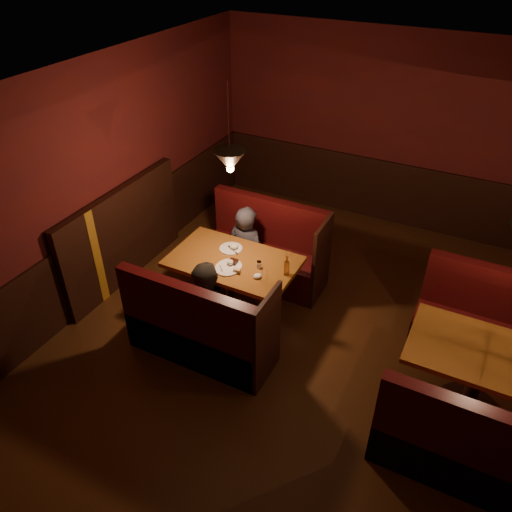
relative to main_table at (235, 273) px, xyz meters
The scene contains 9 objects.
room 1.11m from the main_table, 19.65° to the right, with size 6.02×7.02×2.92m.
main_table is the anchor object (origin of this frame).
main_bench_far 0.89m from the main_table, 88.88° to the left, with size 1.64×0.59×1.12m.
main_bench_near 0.89m from the main_table, 88.88° to the right, with size 1.64×0.59×1.12m.
second_table 2.80m from the main_table, ahead, with size 1.39×0.89×0.78m.
second_bench_far 2.90m from the main_table, 12.44° to the left, with size 1.54×0.57×1.10m.
second_bench_near 3.02m from the main_table, 20.16° to the right, with size 1.54×0.57×1.10m.
diner_a 0.65m from the main_table, 105.14° to the left, with size 0.55×0.36×1.50m, color #2D2D35.
diner_b 0.57m from the main_table, 91.40° to the right, with size 0.68×0.53×1.41m, color #27251F.
Camera 1 is at (1.14, -3.71, 4.18)m, focal length 35.00 mm.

